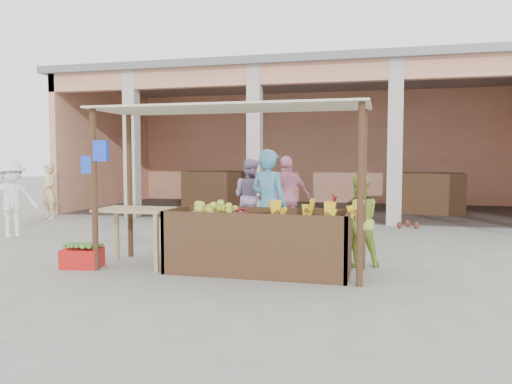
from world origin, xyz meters
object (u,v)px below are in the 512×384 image
(fruit_stall, at_px, (258,245))
(red_crate, at_px, (82,258))
(side_table, at_px, (135,217))
(vendor_blue, at_px, (269,201))
(motorcycle, at_px, (308,220))
(vendor_green, at_px, (358,218))

(fruit_stall, bearing_deg, red_crate, -172.49)
(side_table, height_order, red_crate, side_table)
(fruit_stall, bearing_deg, side_table, -179.17)
(red_crate, xyz_separation_m, vendor_blue, (2.59, 1.27, 0.81))
(side_table, bearing_deg, red_crate, -157.00)
(motorcycle, bearing_deg, red_crate, 117.89)
(fruit_stall, relative_size, side_table, 2.35)
(side_table, height_order, vendor_green, vendor_green)
(side_table, relative_size, red_crate, 1.99)
(vendor_blue, relative_size, vendor_green, 1.29)
(side_table, xyz_separation_m, vendor_green, (3.30, 0.81, -0.00))
(red_crate, bearing_deg, vendor_green, 6.45)
(red_crate, relative_size, vendor_green, 0.38)
(fruit_stall, xyz_separation_m, vendor_green, (1.37, 0.78, 0.34))
(vendor_green, bearing_deg, vendor_blue, -24.12)
(fruit_stall, xyz_separation_m, vendor_blue, (-0.05, 0.92, 0.55))
(vendor_blue, bearing_deg, fruit_stall, 114.75)
(red_crate, relative_size, vendor_blue, 0.29)
(side_table, distance_m, motorcycle, 3.24)
(vendor_blue, bearing_deg, side_table, 48.17)
(vendor_blue, relative_size, motorcycle, 0.99)
(vendor_blue, distance_m, motorcycle, 1.45)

